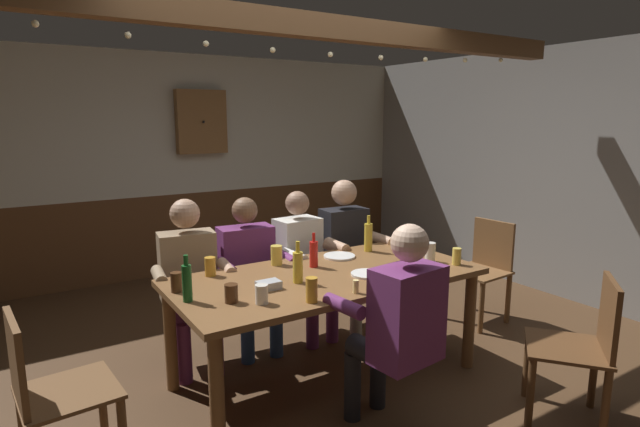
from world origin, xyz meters
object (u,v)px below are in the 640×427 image
(person_0, at_px, (190,275))
(chair_empty_far_end, at_px, (484,267))
(chair_empty_near_left, at_px, (49,393))
(pint_glass_6, at_px, (457,256))
(pint_glass_5, at_px, (231,293))
(person_1, at_px, (249,266))
(pint_glass_7, at_px, (262,294))
(pint_glass_8, at_px, (176,282))
(plate_1, at_px, (367,274))
(pint_glass_1, at_px, (399,239))
(dining_table, at_px, (327,286))
(condiment_caddy, at_px, (269,285))
(pint_glass_2, at_px, (277,255))
(wall_dart_cabinet, at_px, (201,122))
(pint_glass_4, at_px, (430,252))
(person_2, at_px, (303,257))
(bottle_0, at_px, (368,237))
(bottle_1, at_px, (314,254))
(table_candle, at_px, (356,287))
(pint_glass_0, at_px, (210,267))
(person_3, at_px, (348,246))
(bottle_2, at_px, (187,282))
(person_4, at_px, (398,320))
(pint_glass_3, at_px, (312,290))
(bottle_3, at_px, (298,266))
(plate_0, at_px, (339,256))
(chair_empty_near_right, at_px, (583,345))

(person_0, distance_m, chair_empty_far_end, 2.51)
(chair_empty_near_left, relative_size, pint_glass_6, 7.31)
(chair_empty_near_left, xyz_separation_m, pint_glass_5, (0.94, -0.01, 0.32))
(person_1, relative_size, pint_glass_7, 10.69)
(pint_glass_8, bearing_deg, plate_1, -16.73)
(pint_glass_1, xyz_separation_m, pint_glass_7, (-1.48, -0.54, -0.02))
(dining_table, bearing_deg, pint_glass_5, -168.26)
(condiment_caddy, xyz_separation_m, pint_glass_2, (0.28, 0.43, 0.04))
(wall_dart_cabinet, bearing_deg, pint_glass_2, -98.36)
(pint_glass_4, bearing_deg, person_0, 149.67)
(pint_glass_1, bearing_deg, person_2, 145.62)
(bottle_0, height_order, bottle_1, bottle_0)
(person_2, height_order, bottle_0, person_2)
(table_candle, height_order, condiment_caddy, table_candle)
(plate_1, xyz_separation_m, pint_glass_7, (-0.82, -0.10, 0.05))
(person_2, bearing_deg, chair_empty_far_end, 154.74)
(chair_empty_far_end, distance_m, pint_glass_8, 2.71)
(pint_glass_0, distance_m, pint_glass_5, 0.53)
(person_3, height_order, chair_empty_far_end, person_3)
(dining_table, relative_size, bottle_2, 7.55)
(wall_dart_cabinet, bearing_deg, bottle_2, -111.52)
(pint_glass_2, distance_m, pint_glass_5, 0.76)
(pint_glass_7, bearing_deg, plate_1, 6.83)
(pint_glass_7, bearing_deg, person_1, 69.44)
(person_4, height_order, pint_glass_3, person_4)
(pint_glass_3, relative_size, pint_glass_6, 1.19)
(person_4, xyz_separation_m, pint_glass_4, (0.79, 0.57, 0.14))
(pint_glass_6, bearing_deg, bottle_3, 167.23)
(pint_glass_0, bearing_deg, bottle_1, -15.84)
(pint_glass_8, bearing_deg, person_3, 18.07)
(dining_table, xyz_separation_m, pint_glass_1, (0.88, 0.28, 0.16))
(pint_glass_5, xyz_separation_m, wall_dart_cabinet, (0.92, 3.00, 0.92))
(plate_1, height_order, pint_glass_5, pint_glass_5)
(person_0, distance_m, chair_empty_near_left, 1.32)
(chair_empty_near_left, distance_m, plate_0, 2.05)
(person_1, distance_m, pint_glass_0, 0.58)
(pint_glass_6, bearing_deg, person_2, 122.45)
(bottle_2, distance_m, pint_glass_2, 0.85)
(table_candle, distance_m, plate_0, 0.79)
(bottle_1, bearing_deg, bottle_2, -168.72)
(chair_empty_near_right, height_order, pint_glass_5, chair_empty_near_right)
(table_candle, height_order, pint_glass_0, pint_glass_0)
(bottle_3, bearing_deg, pint_glass_5, -168.43)
(dining_table, distance_m, pint_glass_6, 0.96)
(plate_0, bearing_deg, pint_glass_7, -148.57)
(chair_empty_far_end, distance_m, pint_glass_0, 2.44)
(person_3, distance_m, chair_empty_near_left, 2.53)
(person_0, height_order, wall_dart_cabinet, wall_dart_cabinet)
(table_candle, bearing_deg, pint_glass_5, 159.73)
(bottle_3, xyz_separation_m, pint_glass_2, (0.07, 0.42, -0.04))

